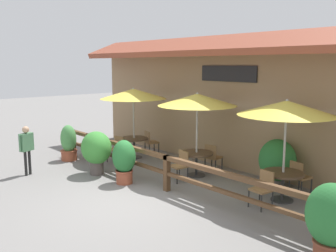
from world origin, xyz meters
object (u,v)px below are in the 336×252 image
(dining_table_middle, at_px, (197,157))
(potted_plant_entrance_palm, at_px, (277,161))
(dining_table_near, at_px, (134,142))
(potted_plant_corner_fern, at_px, (124,160))
(patio_umbrella_middle, at_px, (197,100))
(potted_plant_tall_tropical, at_px, (69,143))
(patio_umbrella_far, at_px, (287,108))
(chair_near_wallside, at_px, (150,141))
(potted_plant_broad_leaf, at_px, (332,220))
(chair_middle_streetside, at_px, (180,164))
(pedestrian, at_px, (26,144))
(patio_umbrella_near, at_px, (133,94))
(chair_near_streetside, at_px, (117,148))
(potted_plant_small_flowering, at_px, (96,149))
(dining_table_far, at_px, (283,178))
(chair_far_streetside, at_px, (263,187))
(chair_middle_wallside, at_px, (213,156))
(chair_far_wallside, at_px, (299,176))

(dining_table_middle, height_order, potted_plant_entrance_palm, potted_plant_entrance_palm)
(dining_table_near, height_order, potted_plant_corner_fern, potted_plant_corner_fern)
(patio_umbrella_middle, distance_m, potted_plant_tall_tropical, 4.95)
(patio_umbrella_far, distance_m, potted_plant_corner_fern, 4.52)
(chair_near_wallside, bearing_deg, potted_plant_broad_leaf, 175.35)
(chair_near_wallside, bearing_deg, chair_middle_streetside, 169.03)
(dining_table_middle, distance_m, pedestrian, 5.07)
(pedestrian, bearing_deg, patio_umbrella_near, 154.07)
(patio_umbrella_far, xyz_separation_m, potted_plant_tall_tropical, (-7.04, -2.06, -1.67))
(chair_near_streetside, height_order, chair_near_wallside, same)
(chair_near_wallside, relative_size, potted_plant_tall_tropical, 0.70)
(potted_plant_small_flowering, bearing_deg, chair_middle_streetside, 34.16)
(patio_umbrella_near, distance_m, dining_table_far, 6.08)
(chair_far_streetside, relative_size, potted_plant_corner_fern, 0.70)
(dining_table_near, bearing_deg, dining_table_middle, 1.43)
(potted_plant_entrance_palm, bearing_deg, dining_table_far, -50.62)
(dining_table_near, xyz_separation_m, potted_plant_tall_tropical, (-1.21, -1.90, 0.03))
(potted_plant_small_flowering, xyz_separation_m, potted_plant_entrance_palm, (4.22, 3.09, -0.07))
(potted_plant_tall_tropical, xyz_separation_m, potted_plant_entrance_palm, (6.33, 2.93, 0.10))
(potted_plant_tall_tropical, bearing_deg, patio_umbrella_near, 57.50)
(chair_middle_wallside, distance_m, chair_far_wallside, 2.83)
(patio_umbrella_middle, bearing_deg, chair_far_wallside, 16.01)
(patio_umbrella_near, bearing_deg, dining_table_near, -45.00)
(chair_near_streetside, xyz_separation_m, potted_plant_tall_tropical, (-1.25, -1.13, 0.12))
(chair_middle_wallside, xyz_separation_m, chair_far_streetside, (2.75, -1.35, 0.00))
(potted_plant_tall_tropical, distance_m, potted_plant_entrance_palm, 6.98)
(chair_near_streetside, relative_size, potted_plant_tall_tropical, 0.70)
(chair_middle_wallside, bearing_deg, potted_plant_small_flowering, 44.35)
(dining_table_far, relative_size, potted_plant_tall_tropical, 0.80)
(patio_umbrella_far, distance_m, potted_plant_entrance_palm, 1.93)
(potted_plant_broad_leaf, bearing_deg, chair_middle_wallside, 152.12)
(dining_table_far, relative_size, pedestrian, 0.67)
(pedestrian, bearing_deg, patio_umbrella_far, 101.80)
(patio_umbrella_near, relative_size, chair_near_wallside, 2.90)
(patio_umbrella_near, height_order, dining_table_middle, patio_umbrella_near)
(potted_plant_entrance_palm, bearing_deg, patio_umbrella_far, -50.62)
(patio_umbrella_middle, distance_m, chair_middle_streetside, 1.92)
(potted_plant_broad_leaf, relative_size, potted_plant_entrance_palm, 1.06)
(chair_near_streetside, height_order, chair_middle_streetside, same)
(chair_middle_wallside, xyz_separation_m, potted_plant_small_flowering, (-2.12, -2.84, 0.29))
(patio_umbrella_middle, relative_size, potted_plant_broad_leaf, 1.81)
(dining_table_far, xyz_separation_m, potted_plant_tall_tropical, (-7.04, -2.06, 0.03))
(chair_far_streetside, bearing_deg, potted_plant_broad_leaf, -23.84)
(chair_far_wallside, bearing_deg, pedestrian, 46.18)
(dining_table_far, height_order, potted_plant_entrance_palm, potted_plant_entrance_palm)
(dining_table_near, height_order, potted_plant_broad_leaf, potted_plant_broad_leaf)
(patio_umbrella_middle, bearing_deg, chair_middle_wallside, 88.72)
(dining_table_near, relative_size, chair_near_streetside, 1.15)
(chair_near_wallside, height_order, potted_plant_tall_tropical, potted_plant_tall_tropical)
(chair_far_wallside, bearing_deg, dining_table_far, 98.73)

